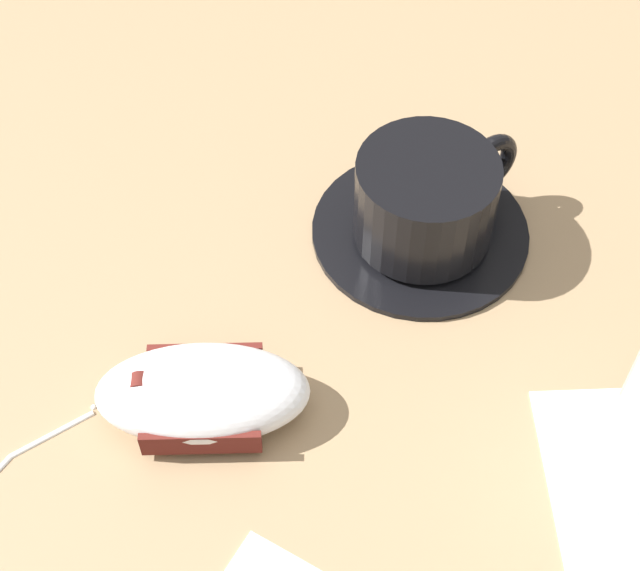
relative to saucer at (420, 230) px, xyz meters
name	(u,v)px	position (x,y,z in m)	size (l,w,h in m)	color
ground_plane	(431,376)	(0.10, -0.01, 0.00)	(3.00, 3.00, 0.00)	#9E7F5B
saucer	(420,230)	(0.00, 0.00, 0.00)	(0.14, 0.14, 0.01)	black
coffee_cup	(428,198)	(0.00, 0.00, 0.03)	(0.09, 0.11, 0.06)	black
computer_mouse	(202,393)	(0.11, -0.14, 0.01)	(0.07, 0.12, 0.04)	silver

